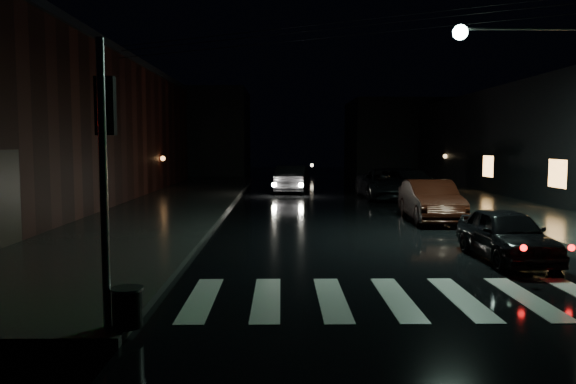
{
  "coord_description": "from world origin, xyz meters",
  "views": [
    {
      "loc": [
        0.27,
        -9.62,
        2.84
      ],
      "look_at": [
        0.45,
        4.95,
        1.6
      ],
      "focal_mm": 35.0,
      "sensor_mm": 36.0,
      "label": 1
    }
  ],
  "objects_px": {
    "parked_car_b": "(430,201)",
    "parked_car_c": "(411,183)",
    "parked_car_d": "(387,184)",
    "oncoming_car": "(293,179)",
    "parked_car_a": "(506,234)"
  },
  "relations": [
    {
      "from": "parked_car_b",
      "to": "parked_car_c",
      "type": "xyz_separation_m",
      "value": [
        1.48,
        9.58,
        -0.01
      ]
    },
    {
      "from": "parked_car_a",
      "to": "oncoming_car",
      "type": "height_order",
      "value": "oncoming_car"
    },
    {
      "from": "oncoming_car",
      "to": "parked_car_a",
      "type": "bearing_deg",
      "value": 110.8
    },
    {
      "from": "parked_car_b",
      "to": "parked_car_d",
      "type": "distance_m",
      "value": 8.62
    },
    {
      "from": "parked_car_b",
      "to": "oncoming_car",
      "type": "bearing_deg",
      "value": 112.88
    },
    {
      "from": "parked_car_b",
      "to": "oncoming_car",
      "type": "relative_size",
      "value": 0.95
    },
    {
      "from": "parked_car_d",
      "to": "oncoming_car",
      "type": "relative_size",
      "value": 1.16
    },
    {
      "from": "parked_car_a",
      "to": "parked_car_d",
      "type": "height_order",
      "value": "parked_car_d"
    },
    {
      "from": "parked_car_a",
      "to": "parked_car_c",
      "type": "bearing_deg",
      "value": 83.81
    },
    {
      "from": "parked_car_b",
      "to": "oncoming_car",
      "type": "height_order",
      "value": "oncoming_car"
    },
    {
      "from": "parked_car_c",
      "to": "oncoming_car",
      "type": "bearing_deg",
      "value": 147.17
    },
    {
      "from": "parked_car_b",
      "to": "parked_car_c",
      "type": "bearing_deg",
      "value": 82.95
    },
    {
      "from": "parked_car_a",
      "to": "parked_car_b",
      "type": "relative_size",
      "value": 0.81
    },
    {
      "from": "oncoming_car",
      "to": "parked_car_c",
      "type": "bearing_deg",
      "value": 161.89
    },
    {
      "from": "parked_car_d",
      "to": "oncoming_car",
      "type": "distance_m",
      "value": 6.23
    }
  ]
}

